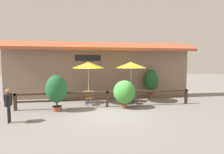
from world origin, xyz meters
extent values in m
plane|color=slate|center=(0.00, 0.00, 0.00)|extent=(60.00, 60.00, 0.00)
cube|color=gray|center=(0.00, 4.20, 1.80)|extent=(14.00, 0.40, 3.60)
cube|color=#B25133|center=(0.00, 3.65, 3.88)|extent=(14.28, 1.48, 0.70)
cube|color=black|center=(-1.05, 3.97, 3.00)|extent=(1.90, 0.04, 0.43)
cube|color=#3D2D1E|center=(0.00, 1.05, 0.89)|extent=(10.40, 0.14, 0.11)
cube|color=#3D2D1E|center=(0.00, 1.05, 0.47)|extent=(10.40, 0.10, 0.09)
cube|color=#3D2D1E|center=(-5.13, 1.05, 0.47)|extent=(0.14, 0.14, 0.95)
cube|color=#3D2D1E|center=(0.00, 1.05, 0.47)|extent=(0.14, 0.14, 0.95)
cube|color=#3D2D1E|center=(5.13, 1.05, 0.47)|extent=(0.14, 0.14, 0.95)
cylinder|color=#B7B2A8|center=(-1.07, 2.34, 1.18)|extent=(0.06, 0.06, 2.36)
cone|color=yellow|center=(-1.07, 2.34, 2.50)|extent=(2.11, 2.11, 0.39)
sphere|color=#B2ADA3|center=(-1.07, 2.34, 2.69)|extent=(0.07, 0.07, 0.07)
cylinder|color=olive|center=(-1.07, 2.34, 0.72)|extent=(0.90, 0.90, 0.05)
cylinder|color=#333333|center=(-1.07, 2.34, 0.35)|extent=(0.07, 0.07, 0.69)
cylinder|color=#333333|center=(-1.07, 2.34, 0.01)|extent=(0.49, 0.49, 0.03)
cube|color=brown|center=(-1.04, 1.61, 0.42)|extent=(0.49, 0.49, 0.05)
cube|color=brown|center=(-1.07, 1.80, 0.64)|extent=(0.40, 0.10, 0.40)
cylinder|color=#2D2D2D|center=(-1.20, 1.39, 0.20)|extent=(0.04, 0.04, 0.39)
cylinder|color=#2D2D2D|center=(-0.82, 1.46, 0.20)|extent=(0.04, 0.04, 0.39)
cylinder|color=#2D2D2D|center=(-1.26, 1.77, 0.20)|extent=(0.04, 0.04, 0.39)
cylinder|color=#2D2D2D|center=(-0.89, 1.83, 0.20)|extent=(0.04, 0.04, 0.39)
cube|color=brown|center=(-1.07, 3.06, 0.42)|extent=(0.45, 0.45, 0.05)
cube|color=brown|center=(-1.08, 2.87, 0.64)|extent=(0.40, 0.06, 0.40)
cylinder|color=#2D2D2D|center=(-0.87, 3.24, 0.20)|extent=(0.04, 0.04, 0.39)
cylinder|color=#2D2D2D|center=(-1.25, 3.26, 0.20)|extent=(0.04, 0.04, 0.39)
cylinder|color=#2D2D2D|center=(-0.89, 2.86, 0.20)|extent=(0.04, 0.04, 0.39)
cylinder|color=#2D2D2D|center=(-1.27, 2.88, 0.20)|extent=(0.04, 0.04, 0.39)
cylinder|color=#B7B2A8|center=(1.79, 2.30, 1.18)|extent=(0.06, 0.06, 2.36)
cone|color=yellow|center=(1.79, 2.30, 2.50)|extent=(2.11, 2.11, 0.39)
sphere|color=#B2ADA3|center=(1.79, 2.30, 2.69)|extent=(0.07, 0.07, 0.07)
cylinder|color=olive|center=(1.79, 2.30, 0.72)|extent=(0.90, 0.90, 0.05)
cylinder|color=#333333|center=(1.79, 2.30, 0.35)|extent=(0.07, 0.07, 0.69)
cylinder|color=#333333|center=(1.79, 2.30, 0.01)|extent=(0.49, 0.49, 0.03)
cube|color=brown|center=(1.76, 1.52, 0.42)|extent=(0.47, 0.47, 0.05)
cube|color=brown|center=(1.74, 1.71, 0.64)|extent=(0.40, 0.09, 0.40)
cylinder|color=#2D2D2D|center=(1.60, 1.31, 0.20)|extent=(0.04, 0.04, 0.39)
cylinder|color=#2D2D2D|center=(1.97, 1.36, 0.20)|extent=(0.04, 0.04, 0.39)
cylinder|color=#2D2D2D|center=(1.55, 1.68, 0.20)|extent=(0.04, 0.04, 0.39)
cylinder|color=#2D2D2D|center=(1.92, 1.73, 0.20)|extent=(0.04, 0.04, 0.39)
cube|color=brown|center=(1.77, 3.08, 0.42)|extent=(0.44, 0.44, 0.05)
cube|color=brown|center=(1.78, 2.89, 0.64)|extent=(0.40, 0.05, 0.40)
cylinder|color=#2D2D2D|center=(1.95, 3.27, 0.20)|extent=(0.04, 0.04, 0.39)
cylinder|color=#2D2D2D|center=(1.57, 3.26, 0.20)|extent=(0.04, 0.04, 0.39)
cylinder|color=#2D2D2D|center=(1.97, 2.89, 0.20)|extent=(0.04, 0.04, 0.39)
cylinder|color=#2D2D2D|center=(1.59, 2.88, 0.20)|extent=(0.04, 0.04, 0.39)
cylinder|color=brown|center=(0.95, 0.61, 0.19)|extent=(0.30, 0.30, 0.37)
cylinder|color=brown|center=(0.95, 0.61, 0.35)|extent=(0.32, 0.32, 0.04)
ellipsoid|color=#3D8E38|center=(0.95, 0.61, 0.95)|extent=(1.29, 1.16, 1.36)
cylinder|color=#9E4C33|center=(-2.85, 0.61, 0.13)|extent=(0.50, 0.50, 0.26)
cylinder|color=#9E4C33|center=(-2.85, 0.61, 0.24)|extent=(0.53, 0.53, 0.04)
cylinder|color=brown|center=(-2.85, 0.61, 0.49)|extent=(0.09, 0.09, 0.45)
ellipsoid|color=#1E5B2D|center=(-2.85, 0.61, 1.22)|extent=(1.14, 1.03, 1.50)
cylinder|color=#9E4C33|center=(3.74, 3.55, 0.13)|extent=(0.33, 0.33, 0.27)
cylinder|color=#9E4C33|center=(3.74, 3.55, 0.25)|extent=(0.36, 0.36, 0.04)
cylinder|color=brown|center=(3.74, 3.55, 0.51)|extent=(0.06, 0.06, 0.49)
ellipsoid|color=#1E5B2D|center=(3.74, 3.55, 1.31)|extent=(1.10, 0.99, 1.64)
cylinder|color=black|center=(-4.64, -0.94, 0.38)|extent=(0.08, 0.08, 0.76)
cylinder|color=black|center=(-4.64, -1.09, 0.38)|extent=(0.08, 0.08, 0.76)
cube|color=black|center=(-4.64, -1.02, 1.02)|extent=(0.20, 0.41, 0.53)
cylinder|color=black|center=(-4.64, -0.78, 1.02)|extent=(0.07, 0.07, 0.51)
cylinder|color=black|center=(-4.63, -1.25, 1.02)|extent=(0.07, 0.07, 0.51)
sphere|color=#9E704C|center=(-4.64, -1.02, 1.40)|extent=(0.20, 0.20, 0.20)
camera|label=1|loc=(-1.35, -9.16, 2.63)|focal=28.00mm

